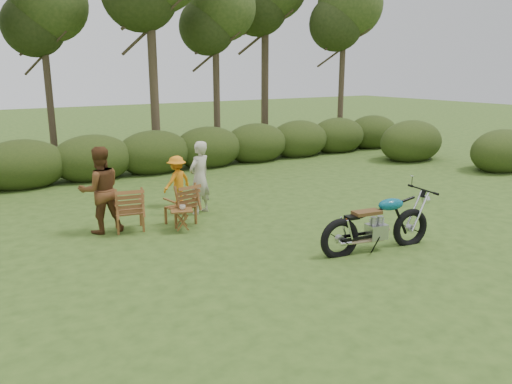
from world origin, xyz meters
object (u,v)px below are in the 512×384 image
cup (182,207)px  motorcycle (375,250)px  adult_a (201,213)px  adult_b (104,232)px  lawn_chair_left (130,230)px  side_table (182,221)px  lawn_chair_right (181,224)px  child (178,206)px

cup → motorcycle: bearing=-48.5°
adult_a → adult_b: adult_b is taller
lawn_chair_left → side_table: bearing=155.0°
motorcycle → lawn_chair_right: bearing=134.5°
adult_a → child: 0.91m
lawn_chair_right → adult_b: bearing=-20.9°
cup → side_table: bearing=-177.7°
side_table → cup: 0.29m
lawn_chair_left → child: (1.65, 1.25, 0.00)m
side_table → child: child is taller
lawn_chair_right → child: size_ratio=0.74×
side_table → child: size_ratio=0.38×
side_table → cup: cup is taller
lawn_chair_right → side_table: side_table is taller
lawn_chair_left → adult_b: 0.55m
adult_a → child: size_ratio=1.36×
lawn_chair_right → adult_b: size_ratio=0.51×
motorcycle → adult_b: 5.61m
motorcycle → child: 5.27m
lawn_chair_left → side_table: 1.16m
motorcycle → child: (-1.91, 4.91, 0.00)m
cup → child: size_ratio=0.10×
motorcycle → child: size_ratio=1.79×
adult_a → cup: bearing=24.6°
adult_b → side_table: bearing=150.1°
lawn_chair_right → adult_a: bearing=-151.7°
adult_b → child: (2.17, 1.06, 0.00)m
motorcycle → adult_b: (-4.08, 3.85, 0.00)m
side_table → adult_b: size_ratio=0.26×
cup → adult_b: (-1.44, 0.87, -0.53)m
lawn_chair_left → cup: bearing=155.6°
side_table → cup: (0.02, 0.00, 0.29)m
lawn_chair_left → adult_a: adult_a is taller
lawn_chair_left → adult_b: bearing=-7.5°
lawn_chair_left → cup: 1.27m
adult_b → child: size_ratio=1.43×
child → adult_b: bearing=6.2°
lawn_chair_right → lawn_chair_left: size_ratio=0.97×
child → side_table: bearing=49.0°
side_table → adult_b: bearing=148.4°
cup → adult_b: size_ratio=0.07×
side_table → adult_b: (-1.42, 0.88, -0.24)m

